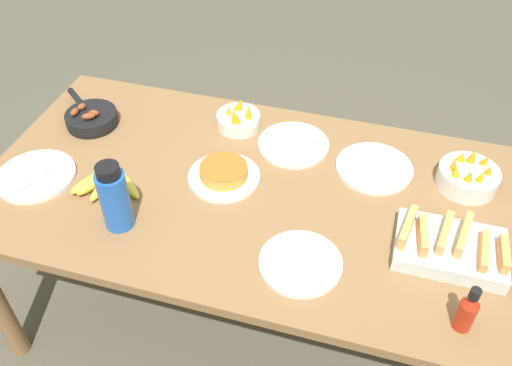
# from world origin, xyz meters

# --- Properties ---
(ground_plane) EXTENTS (14.00, 14.00, 0.00)m
(ground_plane) POSITION_xyz_m (0.00, 0.00, 0.00)
(ground_plane) COLOR #565142
(dining_table) EXTENTS (1.85, 0.95, 0.74)m
(dining_table) POSITION_xyz_m (0.00, 0.00, 0.65)
(dining_table) COLOR olive
(dining_table) RESTS_ON ground_plane
(banana_bunch) EXTENTS (0.25, 0.19, 0.04)m
(banana_bunch) POSITION_xyz_m (-0.48, -0.12, 0.75)
(banana_bunch) COLOR gold
(banana_bunch) RESTS_ON dining_table
(melon_tray) EXTENTS (0.32, 0.22, 0.10)m
(melon_tray) POSITION_xyz_m (0.62, -0.11, 0.77)
(melon_tray) COLOR silver
(melon_tray) RESTS_ON dining_table
(skillet) EXTENTS (0.27, 0.24, 0.08)m
(skillet) POSITION_xyz_m (-0.70, 0.18, 0.76)
(skillet) COLOR black
(skillet) RESTS_ON dining_table
(frittata_plate_center) EXTENTS (0.25, 0.25, 0.06)m
(frittata_plate_center) POSITION_xyz_m (-0.12, 0.02, 0.76)
(frittata_plate_center) COLOR white
(frittata_plate_center) RESTS_ON dining_table
(empty_plate_near_front) EXTENTS (0.24, 0.24, 0.02)m
(empty_plate_near_front) POSITION_xyz_m (0.21, -0.27, 0.74)
(empty_plate_near_front) COLOR white
(empty_plate_near_front) RESTS_ON dining_table
(empty_plate_far_left) EXTENTS (0.26, 0.26, 0.02)m
(empty_plate_far_left) POSITION_xyz_m (0.36, 0.21, 0.74)
(empty_plate_far_left) COLOR white
(empty_plate_far_left) RESTS_ON dining_table
(empty_plate_far_right) EXTENTS (0.27, 0.27, 0.02)m
(empty_plate_far_right) POSITION_xyz_m (-0.74, -0.15, 0.74)
(empty_plate_far_right) COLOR white
(empty_plate_far_right) RESTS_ON dining_table
(empty_plate_mid_edge) EXTENTS (0.26, 0.26, 0.02)m
(empty_plate_mid_edge) POSITION_xyz_m (0.07, 0.26, 0.74)
(empty_plate_mid_edge) COLOR white
(empty_plate_mid_edge) RESTS_ON dining_table
(fruit_bowl_mango) EXTENTS (0.20, 0.20, 0.12)m
(fruit_bowl_mango) POSITION_xyz_m (0.67, 0.22, 0.77)
(fruit_bowl_mango) COLOR white
(fruit_bowl_mango) RESTS_ON dining_table
(fruit_bowl_citrus) EXTENTS (0.16, 0.16, 0.11)m
(fruit_bowl_citrus) POSITION_xyz_m (-0.16, 0.32, 0.77)
(fruit_bowl_citrus) COLOR white
(fruit_bowl_citrus) RESTS_ON dining_table
(water_bottle) EXTENTS (0.09, 0.09, 0.24)m
(water_bottle) POSITION_xyz_m (-0.36, -0.26, 0.85)
(water_bottle) COLOR blue
(water_bottle) RESTS_ON dining_table
(hot_sauce_bottle) EXTENTS (0.05, 0.05, 0.16)m
(hot_sauce_bottle) POSITION_xyz_m (0.66, -0.35, 0.80)
(hot_sauce_bottle) COLOR #B72814
(hot_sauce_bottle) RESTS_ON dining_table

